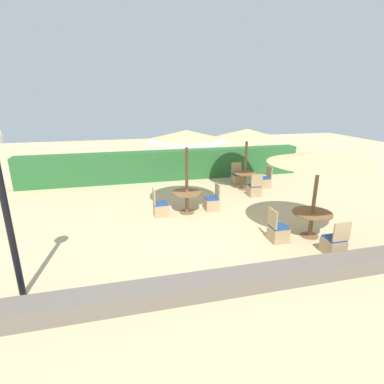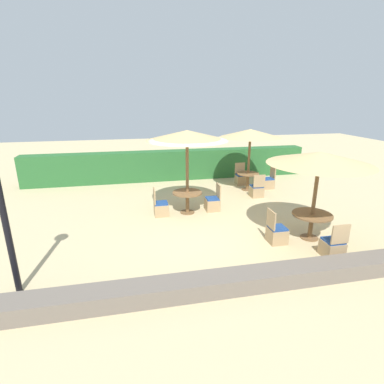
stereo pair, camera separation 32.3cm
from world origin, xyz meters
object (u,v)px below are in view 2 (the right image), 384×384
object	(u,v)px
round_table_back_right	(248,177)
patio_chair_center_west	(161,208)
parasol_front_right	(320,158)
patio_chair_center_east	(213,203)
round_table_center	(187,197)
round_table_front_right	(312,219)
parasol_back_right	(250,134)
patio_chair_back_right_south	(257,190)
parasol_center	(187,136)
patio_chair_back_right_north	(241,178)
patio_chair_back_right_east	(268,182)
patio_chair_front_right_south	(333,247)
patio_chair_front_right_west	(276,233)

from	to	relation	value
round_table_back_right	patio_chair_center_west	distance (m)	4.40
parasol_front_right	patio_chair_center_east	bearing A→B (deg)	128.18
round_table_center	patio_chair_center_east	bearing A→B (deg)	3.46
round_table_front_right	parasol_back_right	world-z (taller)	parasol_back_right
patio_chair_back_right_south	round_table_center	distance (m)	3.17
parasol_center	patio_chair_center_west	world-z (taller)	parasol_center
round_table_front_right	patio_chair_back_right_north	world-z (taller)	patio_chair_back_right_north
patio_chair_back_right_south	round_table_front_right	bearing A→B (deg)	-90.02
parasol_back_right	patio_chair_center_west	bearing A→B (deg)	-151.65
patio_chair_back_right_south	patio_chair_center_west	distance (m)	4.04
parasol_back_right	patio_chair_back_right_east	world-z (taller)	parasol_back_right
patio_chair_back_right_north	parasol_back_right	bearing A→B (deg)	87.44
patio_chair_center_east	patio_chair_front_right_south	bearing A→B (deg)	-150.89
patio_chair_back_right_east	patio_chair_front_right_west	bearing A→B (deg)	157.12
patio_chair_front_right_south	patio_chair_back_right_east	xyz separation A→B (m)	(0.98, 5.65, 0.00)
patio_chair_center_west	patio_chair_center_east	bearing A→B (deg)	93.22
patio_chair_back_right_east	parasol_center	bearing A→B (deg)	117.95
patio_chair_back_right_north	patio_chair_back_right_east	bearing A→B (deg)	137.05
patio_chair_front_right_west	patio_chair_back_right_east	size ratio (longest dim) A/B	1.00
parasol_back_right	parasol_center	bearing A→B (deg)	-145.44
patio_chair_front_right_west	patio_chair_back_right_south	xyz separation A→B (m)	(1.03, 3.70, 0.00)
round_table_back_right	patio_chair_back_right_south	size ratio (longest dim) A/B	0.98
patio_chair_front_right_west	round_table_back_right	world-z (taller)	patio_chair_front_right_west
patio_chair_back_right_north	patio_chair_front_right_south	bearing A→B (deg)	89.33
patio_chair_center_east	patio_chair_back_right_east	bearing A→B (deg)	-56.11
parasol_front_right	patio_chair_back_right_east	xyz separation A→B (m)	(0.94, 4.64, -1.99)
parasol_front_right	patio_chair_back_right_south	xyz separation A→B (m)	(0.00, 3.66, -1.99)
parasol_front_right	patio_chair_back_right_north	xyz separation A→B (m)	(0.04, 5.48, -1.99)
patio_chair_back_right_north	patio_chair_center_east	xyz separation A→B (m)	(-2.10, -2.86, 0.00)
patio_chair_back_right_north	patio_chair_back_right_east	size ratio (longest dim) A/B	1.00
patio_chair_front_right_west	patio_chair_center_west	bearing A→B (deg)	-132.03
parasol_back_right	parasol_center	world-z (taller)	parasol_center
round_table_back_right	patio_chair_center_east	distance (m)	2.88
patio_chair_back_right_north	patio_chair_center_west	xyz separation A→B (m)	(-3.91, -2.96, 0.00)
patio_chair_center_west	parasol_center	bearing A→B (deg)	92.98
round_table_back_right	patio_chair_back_right_east	distance (m)	0.98
round_table_center	patio_chair_back_right_east	bearing A→B (deg)	27.95
patio_chair_front_right_south	patio_chair_back_right_east	distance (m)	5.74
patio_chair_center_west	round_table_back_right	bearing A→B (deg)	118.35
patio_chair_front_right_west	parasol_back_right	distance (m)	5.19
parasol_center	round_table_center	xyz separation A→B (m)	(0.00, -0.00, -2.02)
round_table_front_right	patio_chair_center_east	bearing A→B (deg)	128.18
patio_chair_front_right_south	round_table_back_right	world-z (taller)	patio_chair_front_right_south
patio_chair_back_right_south	patio_chair_back_right_east	xyz separation A→B (m)	(0.94, 0.98, 0.00)
patio_chair_front_right_west	patio_chair_center_east	world-z (taller)	same
patio_chair_center_east	patio_chair_center_west	distance (m)	1.81
round_table_center	patio_chair_center_east	xyz separation A→B (m)	(0.90, 0.05, -0.30)
parasol_front_right	patio_chair_back_right_south	size ratio (longest dim) A/B	2.88
patio_chair_center_east	patio_chair_center_west	bearing A→B (deg)	93.22
patio_chair_center_east	patio_chair_center_west	size ratio (longest dim) A/B	1.00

